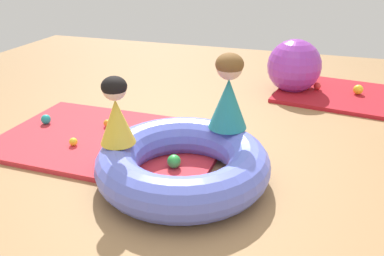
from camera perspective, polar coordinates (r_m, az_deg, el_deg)
name	(u,v)px	position (r m, az deg, el deg)	size (l,w,h in m)	color
ground_plane	(202,179)	(2.91, 1.42, -7.10)	(8.00, 8.00, 0.00)	#9E7549
gym_mat_near_left	(111,140)	(3.48, -11.04, -1.70)	(1.83, 1.20, 0.04)	red
gym_mat_far_left	(335,94)	(4.76, 19.03, 4.47)	(1.17, 1.06, 0.04)	#B21923
inflatable_cushion	(183,163)	(2.82, -1.28, -4.90)	(1.18, 1.18, 0.29)	#6070E5
child_in_teal	(229,92)	(2.93, 5.06, 4.91)	(0.33, 0.33, 0.55)	teal
child_in_yellow	(116,111)	(2.73, -10.42, 2.25)	(0.28, 0.28, 0.46)	yellow
play_ball_yellow	(73,142)	(3.41, -16.02, -1.83)	(0.07, 0.07, 0.07)	yellow
play_ball_red	(317,86)	(4.77, 16.87, 5.55)	(0.08, 0.08, 0.08)	red
play_ball_blue	(178,121)	(3.67, -1.98, 0.97)	(0.06, 0.06, 0.06)	blue
play_ball_teal	(46,119)	(3.90, -19.47, 1.15)	(0.09, 0.09, 0.09)	teal
play_ball_green	(174,161)	(2.96, -2.50, -4.60)	(0.10, 0.10, 0.10)	green
play_ball_orange	(107,123)	(3.69, -11.59, 0.66)	(0.06, 0.06, 0.06)	orange
play_ball_pink	(130,157)	(3.08, -8.48, -3.93)	(0.07, 0.07, 0.07)	pink
play_ball_yellow_second	(358,90)	(4.76, 21.91, 4.93)	(0.10, 0.10, 0.10)	yellow
exercise_ball_large	(294,66)	(4.69, 13.89, 8.28)	(0.58, 0.58, 0.58)	purple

